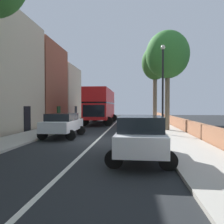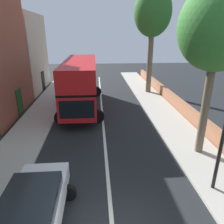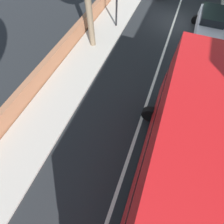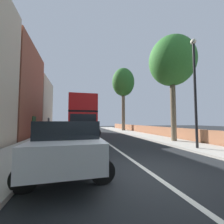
# 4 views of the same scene
# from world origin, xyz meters

# --- Properties ---
(ground_plane) EXTENTS (84.00, 84.00, 0.00)m
(ground_plane) POSITION_xyz_m (0.00, 0.00, 0.00)
(ground_plane) COLOR black
(road_centre_line) EXTENTS (0.16, 54.00, 0.01)m
(road_centre_line) POSITION_xyz_m (0.00, 0.00, 0.00)
(road_centre_line) COLOR silver
(road_centre_line) RESTS_ON ground
(sidewalk_right) EXTENTS (2.60, 60.00, 0.12)m
(sidewalk_right) POSITION_xyz_m (4.90, 0.00, 0.06)
(sidewalk_right) COLOR #B2ADA3
(sidewalk_right) RESTS_ON ground
(boundary_wall_right) EXTENTS (0.36, 54.00, 1.02)m
(boundary_wall_right) POSITION_xyz_m (6.45, 0.00, 0.51)
(boundary_wall_right) COLOR #9E6647
(boundary_wall_right) RESTS_ON ground
(double_decker_bus) EXTENTS (3.59, 10.17, 4.06)m
(double_decker_bus) POSITION_xyz_m (-1.70, 13.32, 2.35)
(double_decker_bus) COLOR red
(double_decker_bus) RESTS_ON ground
(parked_car_white_left_1) EXTENTS (2.45, 4.41, 1.62)m
(parked_car_white_left_1) POSITION_xyz_m (-2.50, 0.95, 0.93)
(parked_car_white_left_1) COLOR silver
(parked_car_white_left_1) RESTS_ON ground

